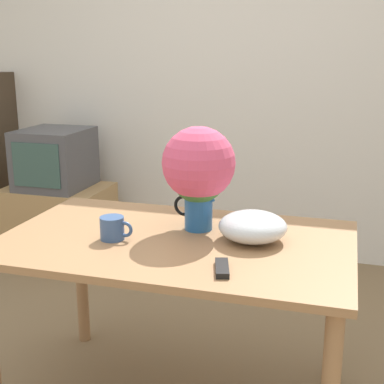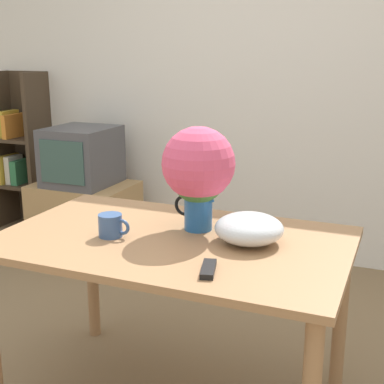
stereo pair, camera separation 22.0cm
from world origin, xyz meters
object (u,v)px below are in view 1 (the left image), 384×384
(white_bowl, at_px, (253,227))
(tv_set, at_px, (55,159))
(flower_vase, at_px, (199,170))
(coffee_mug, at_px, (113,228))

(white_bowl, distance_m, tv_set, 2.17)
(flower_vase, height_order, tv_set, flower_vase)
(coffee_mug, distance_m, tv_set, 1.90)
(coffee_mug, distance_m, white_bowl, 0.55)
(coffee_mug, relative_size, tv_set, 0.26)
(white_bowl, bearing_deg, tv_set, 140.79)
(flower_vase, bearing_deg, white_bowl, -17.38)
(white_bowl, xyz_separation_m, tv_set, (-1.68, 1.37, -0.09))
(coffee_mug, height_order, white_bowl, white_bowl)
(white_bowl, relative_size, tv_set, 0.54)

